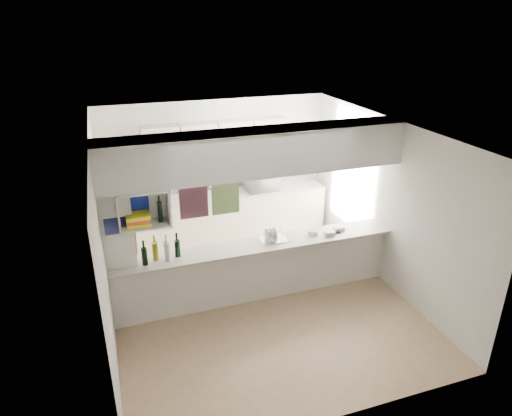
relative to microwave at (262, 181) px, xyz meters
name	(u,v)px	position (x,y,z in m)	size (l,w,h in m)	color
floor	(257,297)	(-0.80, -2.06, -1.09)	(4.80, 4.80, 0.00)	#9A7459
ceiling	(257,130)	(-0.80, -2.06, 1.51)	(4.80, 4.80, 0.00)	white
wall_back	(216,170)	(-0.80, 0.34, 0.21)	(4.20, 4.20, 0.00)	silver
wall_left	(102,243)	(-2.90, -2.06, 0.21)	(4.80, 4.80, 0.00)	silver
wall_right	(385,202)	(1.30, -2.06, 0.21)	(4.80, 4.80, 0.00)	silver
servery_partition	(245,198)	(-0.97, -2.05, 0.57)	(4.20, 0.50, 2.60)	silver
cubby_shelf	(142,210)	(-2.37, -2.12, 0.62)	(0.65, 0.35, 0.50)	white
kitchen_run	(228,197)	(-0.64, 0.08, -0.26)	(3.60, 0.63, 2.24)	beige
microwave	(262,181)	(0.00, 0.00, 0.00)	(0.61, 0.41, 0.34)	white
bowl	(263,171)	(0.02, 0.03, 0.19)	(0.22, 0.22, 0.05)	navy
dish_rack	(273,235)	(-0.54, -2.00, -0.09)	(0.38, 0.29, 0.20)	silver
cup	(274,239)	(-0.57, -2.10, -0.10)	(0.12, 0.12, 0.10)	white
wine_bottles	(161,251)	(-2.18, -2.08, -0.03)	(0.53, 0.16, 0.39)	black
plastic_tubs	(325,232)	(0.28, -2.06, -0.13)	(0.59, 0.23, 0.08)	silver
utensil_jar	(197,192)	(-1.22, 0.09, -0.09)	(0.11, 0.11, 0.15)	black
knife_block	(200,190)	(-1.17, 0.12, -0.07)	(0.10, 0.08, 0.20)	brown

